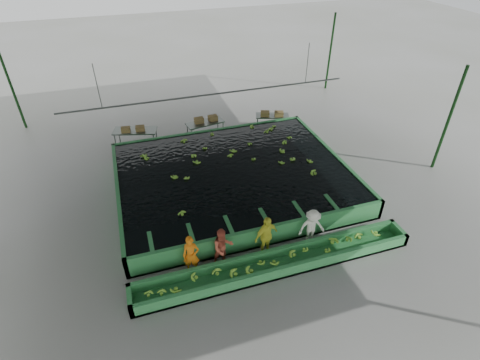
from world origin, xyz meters
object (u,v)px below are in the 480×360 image
object	(u,v)px
worker_d	(312,227)
box_stack_right	(272,116)
sorting_trough	(277,263)
box_stack_left	(133,131)
packing_table_mid	(205,130)
flotation_tank	(233,178)
packing_table_right	(272,122)
worker_a	(191,255)
worker_c	(266,236)
box_stack_mid	(206,121)
packing_table_left	(136,139)
worker_b	(223,247)

from	to	relation	value
worker_d	box_stack_right	xyz separation A→B (m)	(2.01, 8.86, 0.09)
sorting_trough	box_stack_left	bearing A→B (deg)	111.27
sorting_trough	packing_table_mid	xyz separation A→B (m)	(-0.09, 9.92, 0.21)
flotation_tank	packing_table_right	distance (m)	5.97
sorting_trough	worker_a	size ratio (longest dim) A/B	6.54
worker_c	packing_table_right	xyz separation A→B (m)	(3.86, 8.94, -0.41)
packing_table_right	box_stack_right	distance (m)	0.43
worker_c	packing_table_right	distance (m)	9.75
worker_a	box_stack_mid	world-z (taller)	worker_a
worker_c	worker_a	bearing A→B (deg)	161.91
worker_d	packing_table_left	xyz separation A→B (m)	(-5.45, 9.20, -0.25)
box_stack_left	box_stack_right	size ratio (longest dim) A/B	0.92
flotation_tank	packing_table_left	xyz separation A→B (m)	(-3.77, 4.90, 0.05)
worker_b	packing_table_right	size ratio (longest dim) A/B	0.84
worker_b	packing_table_right	bearing A→B (deg)	53.76
worker_d	box_stack_mid	xyz separation A→B (m)	(-1.69, 9.19, 0.16)
worker_c	worker_d	bearing A→B (deg)	-18.09
worker_d	packing_table_left	bearing A→B (deg)	128.89
packing_table_right	box_stack_mid	bearing A→B (deg)	176.10
flotation_tank	worker_c	size ratio (longest dim) A/B	6.00
sorting_trough	box_stack_right	bearing A→B (deg)	69.09
worker_c	box_stack_right	bearing A→B (deg)	48.69
sorting_trough	box_stack_mid	size ratio (longest dim) A/B	7.91
worker_d	box_stack_mid	size ratio (longest dim) A/B	1.19
worker_a	box_stack_mid	distance (m)	9.61
worker_c	box_stack_left	xyz separation A→B (m)	(-3.75, 9.11, 0.16)
worker_a	worker_b	size ratio (longest dim) A/B	0.99
flotation_tank	packing_table_mid	distance (m)	4.82
worker_b	worker_d	bearing A→B (deg)	-4.90
packing_table_left	packing_table_right	size ratio (longest dim) A/B	1.19
worker_b	worker_a	bearing A→B (deg)	175.10
box_stack_right	packing_table_right	bearing A→B (deg)	52.49
packing_table_left	packing_table_right	xyz separation A→B (m)	(7.52, -0.27, -0.08)
worker_a	worker_d	distance (m)	4.47
sorting_trough	worker_b	xyz separation A→B (m)	(-1.69, 0.80, 0.53)
worker_a	packing_table_mid	size ratio (longest dim) A/B	0.76
worker_c	packing_table_mid	size ratio (longest dim) A/B	0.83
flotation_tank	worker_d	size ratio (longest dim) A/B	6.65
worker_d	worker_c	bearing A→B (deg)	-171.73
flotation_tank	sorting_trough	distance (m)	5.10
packing_table_mid	box_stack_right	world-z (taller)	box_stack_right
flotation_tank	box_stack_left	xyz separation A→B (m)	(-3.86, 4.81, 0.55)
worker_d	box_stack_right	size ratio (longest dim) A/B	1.19
sorting_trough	worker_d	size ratio (longest dim) A/B	6.65
packing_table_mid	box_stack_mid	bearing A→B (deg)	42.11
packing_table_left	packing_table_mid	size ratio (longest dim) A/B	1.09
flotation_tank	box_stack_mid	xyz separation A→B (m)	(-0.01, 4.89, 0.47)
packing_table_left	packing_table_right	bearing A→B (deg)	-2.02
sorting_trough	packing_table_left	xyz separation A→B (m)	(-3.77, 10.00, 0.25)
worker_b	worker_c	size ratio (longest dim) A/B	0.93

